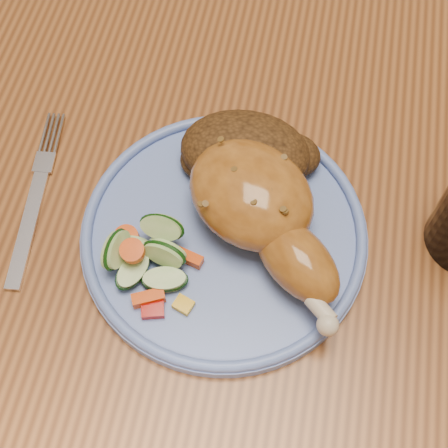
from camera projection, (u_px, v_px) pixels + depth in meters
name	position (u px, v px, depth m)	size (l,w,h in m)	color
ground	(253.00, 345.00, 1.30)	(4.00, 4.00, 0.00)	brown
dining_table	(276.00, 172.00, 0.71)	(0.90, 1.40, 0.75)	brown
plate	(224.00, 235.00, 0.57)	(0.26, 0.26, 0.01)	#607BCA
plate_rim	(224.00, 229.00, 0.56)	(0.26, 0.26, 0.01)	#607BCA
chicken_leg	(262.00, 210.00, 0.54)	(0.18, 0.19, 0.06)	#AD6924
rice_pilaf	(248.00, 153.00, 0.58)	(0.13, 0.09, 0.05)	#492C12
vegetable_pile	(146.00, 257.00, 0.54)	(0.09, 0.10, 0.05)	#A50A05
fork	(34.00, 202.00, 0.59)	(0.03, 0.17, 0.00)	silver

